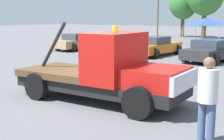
# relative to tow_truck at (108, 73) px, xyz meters

# --- Properties ---
(ground_plane) EXTENTS (160.00, 160.00, 0.00)m
(ground_plane) POSITION_rel_tow_truck_xyz_m (-0.35, -0.01, -0.94)
(ground_plane) COLOR slate
(tow_truck) EXTENTS (5.71, 2.33, 2.51)m
(tow_truck) POSITION_rel_tow_truck_xyz_m (0.00, 0.00, 0.00)
(tow_truck) COLOR black
(tow_truck) RESTS_ON ground
(person_near_truck) EXTENTS (0.41, 0.41, 1.86)m
(person_near_truck) POSITION_rel_tow_truck_xyz_m (3.58, -1.48, 0.13)
(person_near_truck) COLOR #475B84
(person_near_truck) RESTS_ON ground
(parked_car_tan) EXTENTS (2.90, 4.74, 1.34)m
(parked_car_tan) POSITION_rel_tow_truck_xyz_m (-11.20, 11.84, -0.29)
(parked_car_tan) COLOR tan
(parked_car_tan) RESTS_ON ground
(parked_car_maroon) EXTENTS (2.91, 4.94, 1.34)m
(parked_car_maroon) POSITION_rel_tow_truck_xyz_m (-7.59, 11.94, -0.29)
(parked_car_maroon) COLOR maroon
(parked_car_maroon) RESTS_ON ground
(parked_car_orange) EXTENTS (2.58, 4.84, 1.34)m
(parked_car_orange) POSITION_rel_tow_truck_xyz_m (-4.25, 11.85, -0.29)
(parked_car_orange) COLOR orange
(parked_car_orange) RESTS_ON ground
(parked_car_charcoal) EXTENTS (2.93, 4.89, 1.34)m
(parked_car_charcoal) POSITION_rel_tow_truck_xyz_m (-0.08, 11.10, -0.29)
(parked_car_charcoal) COLOR #2D2D33
(parked_car_charcoal) RESTS_ON ground
(canopy_tent_blue) EXTENTS (3.49, 3.49, 2.62)m
(canopy_tent_blue) POSITION_rel_tow_truck_xyz_m (-4.01, 22.37, 1.31)
(canopy_tent_blue) COLOR #9E9EA3
(canopy_tent_blue) RESTS_ON ground
(tree_left) EXTENTS (3.78, 3.78, 6.75)m
(tree_left) POSITION_rel_tow_truck_xyz_m (-10.49, 32.50, 3.59)
(tree_left) COLOR brown
(tree_left) RESTS_ON ground
(traffic_cone) EXTENTS (0.40, 0.40, 0.55)m
(traffic_cone) POSITION_rel_tow_truck_xyz_m (0.62, 5.46, -0.68)
(traffic_cone) COLOR black
(traffic_cone) RESTS_ON ground
(utility_pole) EXTENTS (2.20, 0.24, 9.56)m
(utility_pole) POSITION_rel_tow_truck_xyz_m (-14.65, 33.42, 4.11)
(utility_pole) COLOR brown
(utility_pole) RESTS_ON ground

